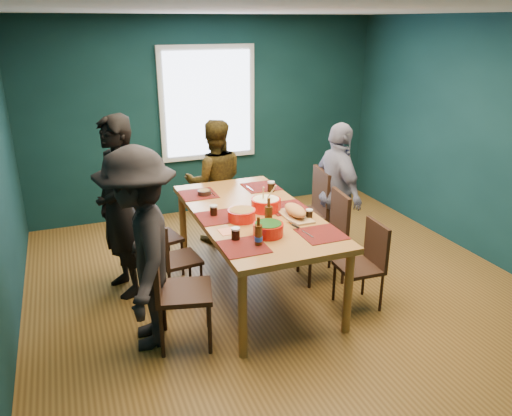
{
  "coord_description": "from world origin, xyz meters",
  "views": [
    {
      "loc": [
        -1.9,
        -4.23,
        2.61
      ],
      "look_at": [
        -0.22,
        0.08,
        0.87
      ],
      "focal_mm": 35.0,
      "sensor_mm": 36.0,
      "label": 1
    }
  ],
  "objects_px": {
    "chair_left_far": "(153,233)",
    "person_far_left": "(119,208)",
    "dining_table": "(254,220)",
    "bowl_dumpling": "(266,204)",
    "chair_right_far": "(311,206)",
    "person_near_left": "(141,250)",
    "chair_right_near": "(367,258)",
    "chair_left_near": "(172,282)",
    "chair_left_mid": "(171,254)",
    "chair_right_mid": "(330,229)",
    "person_back": "(215,182)",
    "cutting_board": "(295,212)",
    "bowl_herbs": "(268,229)",
    "person_right": "(337,193)",
    "bowl_salad": "(242,214)"
  },
  "relations": [
    {
      "from": "chair_left_mid",
      "to": "cutting_board",
      "type": "relative_size",
      "value": 1.56
    },
    {
      "from": "chair_left_mid",
      "to": "chair_right_near",
      "type": "bearing_deg",
      "value": -31.44
    },
    {
      "from": "chair_right_far",
      "to": "chair_right_near",
      "type": "relative_size",
      "value": 1.21
    },
    {
      "from": "chair_left_near",
      "to": "bowl_herbs",
      "type": "distance_m",
      "value": 0.94
    },
    {
      "from": "person_far_left",
      "to": "person_near_left",
      "type": "bearing_deg",
      "value": -11.31
    },
    {
      "from": "chair_right_far",
      "to": "bowl_salad",
      "type": "distance_m",
      "value": 1.33
    },
    {
      "from": "chair_left_far",
      "to": "person_back",
      "type": "distance_m",
      "value": 1.17
    },
    {
      "from": "chair_right_mid",
      "to": "person_right",
      "type": "xyz_separation_m",
      "value": [
        0.3,
        0.4,
        0.24
      ]
    },
    {
      "from": "dining_table",
      "to": "chair_right_far",
      "type": "relative_size",
      "value": 2.16
    },
    {
      "from": "chair_left_near",
      "to": "chair_right_near",
      "type": "bearing_deg",
      "value": 12.27
    },
    {
      "from": "dining_table",
      "to": "cutting_board",
      "type": "xyz_separation_m",
      "value": [
        0.33,
        -0.26,
        0.13
      ]
    },
    {
      "from": "chair_left_far",
      "to": "chair_right_mid",
      "type": "relative_size",
      "value": 0.91
    },
    {
      "from": "bowl_dumpling",
      "to": "chair_right_far",
      "type": "bearing_deg",
      "value": 33.37
    },
    {
      "from": "chair_right_far",
      "to": "bowl_dumpling",
      "type": "height_order",
      "value": "bowl_dumpling"
    },
    {
      "from": "person_far_left",
      "to": "dining_table",
      "type": "bearing_deg",
      "value": 55.66
    },
    {
      "from": "chair_left_mid",
      "to": "person_far_left",
      "type": "relative_size",
      "value": 0.46
    },
    {
      "from": "chair_right_near",
      "to": "bowl_salad",
      "type": "distance_m",
      "value": 1.26
    },
    {
      "from": "chair_right_near",
      "to": "chair_left_mid",
      "type": "bearing_deg",
      "value": 157.81
    },
    {
      "from": "chair_right_near",
      "to": "person_right",
      "type": "bearing_deg",
      "value": 78.86
    },
    {
      "from": "person_right",
      "to": "bowl_herbs",
      "type": "height_order",
      "value": "person_right"
    },
    {
      "from": "chair_right_far",
      "to": "bowl_herbs",
      "type": "height_order",
      "value": "chair_right_far"
    },
    {
      "from": "chair_right_far",
      "to": "cutting_board",
      "type": "height_order",
      "value": "chair_right_far"
    },
    {
      "from": "chair_right_near",
      "to": "person_back",
      "type": "bearing_deg",
      "value": 116.31
    },
    {
      "from": "dining_table",
      "to": "person_back",
      "type": "relative_size",
      "value": 1.45
    },
    {
      "from": "person_right",
      "to": "bowl_salad",
      "type": "height_order",
      "value": "person_right"
    },
    {
      "from": "person_far_left",
      "to": "person_near_left",
      "type": "relative_size",
      "value": 1.05
    },
    {
      "from": "chair_right_mid",
      "to": "bowl_herbs",
      "type": "bearing_deg",
      "value": -143.69
    },
    {
      "from": "chair_left_mid",
      "to": "chair_right_near",
      "type": "relative_size",
      "value": 0.99
    },
    {
      "from": "chair_left_near",
      "to": "person_back",
      "type": "distance_m",
      "value": 2.2
    },
    {
      "from": "chair_left_near",
      "to": "person_near_left",
      "type": "bearing_deg",
      "value": 165.25
    },
    {
      "from": "chair_right_near",
      "to": "cutting_board",
      "type": "height_order",
      "value": "cutting_board"
    },
    {
      "from": "chair_left_near",
      "to": "person_back",
      "type": "bearing_deg",
      "value": 77.64
    },
    {
      "from": "chair_left_mid",
      "to": "chair_left_far",
      "type": "bearing_deg",
      "value": 91.62
    },
    {
      "from": "chair_left_near",
      "to": "chair_right_mid",
      "type": "relative_size",
      "value": 1.05
    },
    {
      "from": "dining_table",
      "to": "chair_left_mid",
      "type": "bearing_deg",
      "value": 172.31
    },
    {
      "from": "chair_left_far",
      "to": "person_far_left",
      "type": "height_order",
      "value": "person_far_left"
    },
    {
      "from": "person_back",
      "to": "cutting_board",
      "type": "distance_m",
      "value": 1.64
    },
    {
      "from": "chair_right_near",
      "to": "chair_right_far",
      "type": "bearing_deg",
      "value": 91.3
    },
    {
      "from": "dining_table",
      "to": "chair_left_near",
      "type": "xyz_separation_m",
      "value": [
        -0.97,
        -0.63,
        -0.18
      ]
    },
    {
      "from": "chair_right_near",
      "to": "person_far_left",
      "type": "distance_m",
      "value": 2.45
    },
    {
      "from": "dining_table",
      "to": "chair_right_far",
      "type": "height_order",
      "value": "chair_right_far"
    },
    {
      "from": "chair_left_far",
      "to": "bowl_dumpling",
      "type": "height_order",
      "value": "bowl_dumpling"
    },
    {
      "from": "person_right",
      "to": "bowl_salad",
      "type": "xyz_separation_m",
      "value": [
        -1.32,
        -0.49,
        0.11
      ]
    },
    {
      "from": "chair_left_far",
      "to": "person_near_left",
      "type": "height_order",
      "value": "person_near_left"
    },
    {
      "from": "chair_right_mid",
      "to": "chair_left_far",
      "type": "bearing_deg",
      "value": 164.98
    },
    {
      "from": "person_far_left",
      "to": "person_back",
      "type": "height_order",
      "value": "person_far_left"
    },
    {
      "from": "person_far_left",
      "to": "person_near_left",
      "type": "xyz_separation_m",
      "value": [
        0.05,
        -0.96,
        -0.04
      ]
    },
    {
      "from": "cutting_board",
      "to": "chair_right_mid",
      "type": "bearing_deg",
      "value": 21.56
    },
    {
      "from": "chair_left_mid",
      "to": "bowl_dumpling",
      "type": "relative_size",
      "value": 2.84
    },
    {
      "from": "dining_table",
      "to": "chair_left_far",
      "type": "relative_size",
      "value": 2.57
    }
  ]
}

